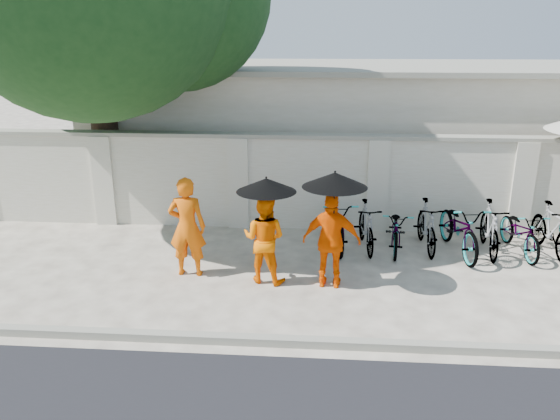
{
  "coord_description": "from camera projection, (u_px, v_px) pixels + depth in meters",
  "views": [
    {
      "loc": [
        0.76,
        -8.29,
        4.11
      ],
      "look_at": [
        0.07,
        0.97,
        1.1
      ],
      "focal_mm": 35.0,
      "sensor_mm": 36.0,
      "label": 1
    }
  ],
  "objects": [
    {
      "name": "monk_left",
      "position": [
        187.0,
        227.0,
        9.51
      ],
      "size": [
        0.66,
        0.44,
        1.79
      ],
      "primitive_type": "imported",
      "rotation": [
        0.0,
        0.0,
        3.15
      ],
      "color": "#EA5C07",
      "rests_on": "ground"
    },
    {
      "name": "parasol_center",
      "position": [
        266.0,
        185.0,
        8.91
      ],
      "size": [
        1.0,
        1.0,
        0.98
      ],
      "color": "black",
      "rests_on": "ground"
    },
    {
      "name": "monk_center",
      "position": [
        264.0,
        239.0,
        9.29
      ],
      "size": [
        0.89,
        0.77,
        1.56
      ],
      "primitive_type": "imported",
      "rotation": [
        0.0,
        0.0,
        2.87
      ],
      "color": "#FF6E00",
      "rests_on": "ground"
    },
    {
      "name": "parasol_right",
      "position": [
        335.0,
        180.0,
        8.66
      ],
      "size": [
        1.06,
        1.06,
        1.08
      ],
      "color": "black",
      "rests_on": "ground"
    },
    {
      "name": "building_behind",
      "position": [
        365.0,
        128.0,
        15.19
      ],
      "size": [
        14.0,
        6.0,
        3.2
      ],
      "primitive_type": "cube",
      "color": "beige",
      "rests_on": "ground"
    },
    {
      "name": "bike_1",
      "position": [
        366.0,
        226.0,
        10.79
      ],
      "size": [
        0.59,
        1.62,
        0.95
      ],
      "primitive_type": "imported",
      "rotation": [
        0.0,
        0.0,
        0.09
      ],
      "color": "#91909D",
      "rests_on": "ground"
    },
    {
      "name": "bike_0",
      "position": [
        336.0,
        222.0,
        10.93
      ],
      "size": [
        0.92,
        2.01,
        1.02
      ],
      "primitive_type": "imported",
      "rotation": [
        0.0,
        0.0,
        0.13
      ],
      "color": "#91909D",
      "rests_on": "ground"
    },
    {
      "name": "bike_6",
      "position": [
        520.0,
        232.0,
        10.58
      ],
      "size": [
        0.75,
        1.74,
        0.89
      ],
      "primitive_type": "imported",
      "rotation": [
        0.0,
        0.0,
        0.1
      ],
      "color": "#91909D",
      "rests_on": "ground"
    },
    {
      "name": "compound_wall",
      "position": [
        330.0,
        184.0,
        11.84
      ],
      "size": [
        20.0,
        0.3,
        2.0
      ],
      "primitive_type": "cube",
      "color": "beige",
      "rests_on": "ground"
    },
    {
      "name": "bike_3",
      "position": [
        427.0,
        226.0,
        10.75
      ],
      "size": [
        0.5,
        1.64,
        0.98
      ],
      "primitive_type": "imported",
      "rotation": [
        0.0,
        0.0,
        0.03
      ],
      "color": "#91909D",
      "rests_on": "ground"
    },
    {
      "name": "ground",
      "position": [
        272.0,
        290.0,
        9.18
      ],
      "size": [
        80.0,
        80.0,
        0.0
      ],
      "primitive_type": "plane",
      "color": "beige"
    },
    {
      "name": "bike_5",
      "position": [
        490.0,
        228.0,
        10.58
      ],
      "size": [
        0.64,
        1.73,
        1.01
      ],
      "primitive_type": "imported",
      "rotation": [
        0.0,
        0.0,
        -0.1
      ],
      "color": "#91909D",
      "rests_on": "ground"
    },
    {
      "name": "monk_right",
      "position": [
        332.0,
        241.0,
        9.07
      ],
      "size": [
        1.0,
        0.49,
        1.65
      ],
      "primitive_type": "imported",
      "rotation": [
        0.0,
        0.0,
        3.05
      ],
      "color": "#FF5800",
      "rests_on": "ground"
    },
    {
      "name": "kerb",
      "position": [
        261.0,
        340.0,
        7.55
      ],
      "size": [
        40.0,
        0.16,
        0.12
      ],
      "primitive_type": "cube",
      "color": "gray",
      "rests_on": "ground"
    },
    {
      "name": "bike_4",
      "position": [
        459.0,
        228.0,
        10.56
      ],
      "size": [
        0.93,
        2.05,
        1.04
      ],
      "primitive_type": "imported",
      "rotation": [
        0.0,
        0.0,
        0.12
      ],
      "color": "#91909D",
      "rests_on": "ground"
    },
    {
      "name": "bike_2",
      "position": [
        397.0,
        230.0,
        10.74
      ],
      "size": [
        0.75,
        1.69,
        0.86
      ],
      "primitive_type": "imported",
      "rotation": [
        0.0,
        0.0,
        -0.11
      ],
      "color": "#91909D",
      "rests_on": "ground"
    },
    {
      "name": "bike_7",
      "position": [
        552.0,
        230.0,
        10.53
      ],
      "size": [
        0.61,
        1.69,
        0.99
      ],
      "primitive_type": "imported",
      "rotation": [
        0.0,
        0.0,
        0.09
      ],
      "color": "#91909D",
      "rests_on": "ground"
    }
  ]
}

